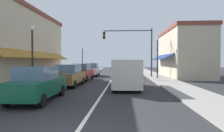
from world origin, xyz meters
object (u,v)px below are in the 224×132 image
at_px(street_lamp_right_mid, 157,51).
at_px(street_lamp_left_near, 32,46).
at_px(parked_car_nearest_left, 38,84).
at_px(street_lamp_left_far, 82,55).
at_px(parked_car_far_left, 92,70).
at_px(parked_car_second_left, 69,75).
at_px(van_in_lane, 126,73).
at_px(parked_car_third_left, 82,72).
at_px(traffic_signal_mast_arm, 135,44).

bearing_deg(street_lamp_right_mid, street_lamp_left_near, -139.57).
height_order(parked_car_nearest_left, street_lamp_left_far, street_lamp_left_far).
bearing_deg(parked_car_far_left, parked_car_second_left, -91.71).
bearing_deg(parked_car_second_left, street_lamp_left_far, 99.08).
height_order(parked_car_second_left, van_in_lane, van_in_lane).
relative_size(parked_car_second_left, parked_car_third_left, 0.99).
xyz_separation_m(parked_car_nearest_left, van_in_lane, (4.55, 4.62, 0.27)).
bearing_deg(parked_car_far_left, parked_car_nearest_left, -91.48).
height_order(parked_car_nearest_left, parked_car_third_left, same).
bearing_deg(street_lamp_right_mid, street_lamp_left_far, 146.39).
relative_size(street_lamp_left_near, street_lamp_right_mid, 0.96).
bearing_deg(street_lamp_left_far, parked_car_far_left, -55.44).
relative_size(parked_car_third_left, parked_car_far_left, 1.00).
xyz_separation_m(street_lamp_left_near, street_lamp_right_mid, (10.04, 8.55, 0.10)).
xyz_separation_m(traffic_signal_mast_arm, street_lamp_left_far, (-7.74, 4.33, -1.33)).
bearing_deg(street_lamp_left_far, parked_car_third_left, -77.05).
bearing_deg(parked_car_far_left, street_lamp_left_near, -100.17).
bearing_deg(parked_car_third_left, street_lamp_left_far, 104.47).
height_order(street_lamp_left_near, street_lamp_right_mid, street_lamp_right_mid).
bearing_deg(street_lamp_left_far, street_lamp_right_mid, -33.61).
bearing_deg(van_in_lane, street_lamp_right_mid, 61.54).
distance_m(van_in_lane, street_lamp_right_mid, 8.14).
xyz_separation_m(parked_car_nearest_left, street_lamp_right_mid, (8.15, 11.64, 2.27)).
distance_m(parked_car_second_left, street_lamp_left_near, 3.68).
bearing_deg(parked_car_second_left, parked_car_nearest_left, -89.13).
relative_size(parked_car_third_left, van_in_lane, 0.79).
bearing_deg(traffic_signal_mast_arm, street_lamp_right_mid, -45.07).
bearing_deg(parked_car_far_left, parked_car_third_left, -92.31).
bearing_deg(van_in_lane, traffic_signal_mast_arm, 81.37).
height_order(parked_car_second_left, street_lamp_right_mid, street_lamp_right_mid).
distance_m(parked_car_second_left, parked_car_third_left, 4.63).
height_order(van_in_lane, street_lamp_right_mid, street_lamp_right_mid).
xyz_separation_m(parked_car_nearest_left, parked_car_second_left, (-0.03, 5.40, 0.00)).
bearing_deg(traffic_signal_mast_arm, parked_car_third_left, -145.46).
distance_m(parked_car_far_left, street_lamp_right_mid, 9.25).
height_order(street_lamp_left_near, street_lamp_left_far, street_lamp_left_near).
relative_size(traffic_signal_mast_arm, street_lamp_left_near, 1.39).
relative_size(parked_car_third_left, street_lamp_left_near, 0.92).
distance_m(parked_car_nearest_left, street_lamp_right_mid, 14.39).
xyz_separation_m(parked_car_second_left, street_lamp_right_mid, (8.18, 6.24, 2.27)).
relative_size(traffic_signal_mast_arm, street_lamp_left_far, 1.46).
distance_m(parked_car_second_left, street_lamp_left_far, 13.27).
height_order(parked_car_third_left, traffic_signal_mast_arm, traffic_signal_mast_arm).
xyz_separation_m(traffic_signal_mast_arm, street_lamp_left_near, (-7.65, -10.95, -1.20)).
distance_m(parked_car_second_left, traffic_signal_mast_arm, 10.93).
relative_size(van_in_lane, street_lamp_left_far, 1.22).
bearing_deg(street_lamp_left_far, street_lamp_left_near, -89.67).
relative_size(parked_car_nearest_left, parked_car_far_left, 1.00).
height_order(parked_car_second_left, street_lamp_left_far, street_lamp_left_far).
bearing_deg(parked_car_nearest_left, parked_car_second_left, 88.60).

